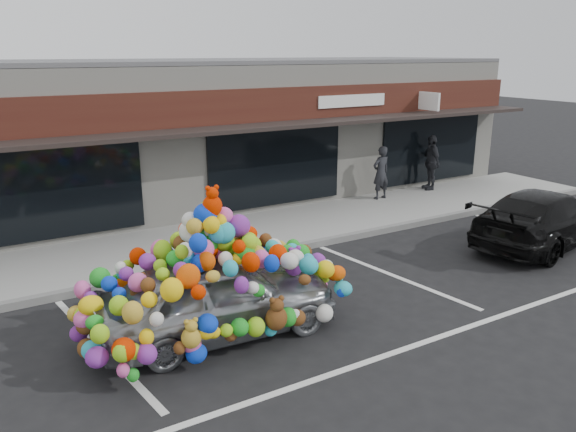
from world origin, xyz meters
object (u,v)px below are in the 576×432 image
toy_car (216,287)px  pedestrian_a (381,173)px  pedestrian_c (431,162)px  black_sedan (544,218)px

toy_car → pedestrian_a: 9.33m
toy_car → pedestrian_a: bearing=-52.8°
pedestrian_a → pedestrian_c: (2.22, 0.14, 0.08)m
pedestrian_c → toy_car: bearing=-42.5°
black_sedan → toy_car: bearing=79.9°
toy_car → black_sedan: (8.68, 0.15, -0.18)m
black_sedan → pedestrian_a: (-0.92, 5.03, 0.29)m
toy_car → pedestrian_c: 11.31m
pedestrian_c → pedestrian_a: bearing=-67.1°
black_sedan → pedestrian_a: size_ratio=2.84×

